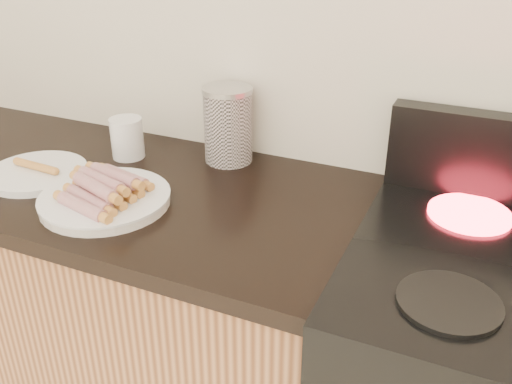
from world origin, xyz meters
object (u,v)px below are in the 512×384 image
at_px(side_plate, 37,173).
at_px(canister, 228,125).
at_px(main_plate, 105,201).
at_px(mug, 127,138).

xyz_separation_m(side_plate, canister, (0.40, 0.29, 0.09)).
relative_size(main_plate, mug, 2.71).
bearing_deg(side_plate, mug, 54.68).
xyz_separation_m(main_plate, side_plate, (-0.25, 0.05, -0.00)).
bearing_deg(side_plate, main_plate, -11.71).
distance_m(main_plate, mug, 0.28).
relative_size(side_plate, mug, 2.28).
distance_m(main_plate, side_plate, 0.26).
distance_m(main_plate, canister, 0.39).
height_order(main_plate, mug, mug).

